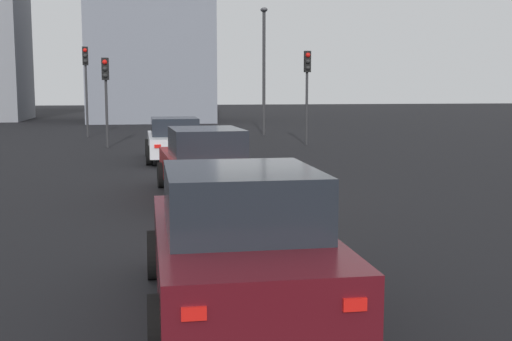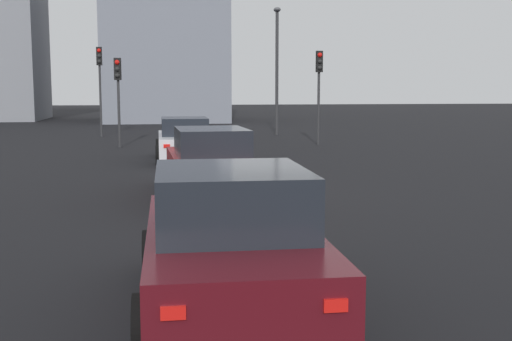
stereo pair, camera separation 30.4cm
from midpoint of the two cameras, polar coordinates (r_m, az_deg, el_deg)
The scene contains 9 objects.
ground_plane at distance 15.18m, azimuth 0.32°, elevation -2.55°, with size 160.00×160.00×0.20m, color black.
car_white_right_lead at distance 22.57m, azimuth -7.54°, elevation 2.70°, with size 4.48×1.97×1.47m.
car_red_right_second at distance 14.95m, azimuth -5.04°, elevation 0.59°, with size 4.88×2.11×1.58m.
car_maroon_right_third at distance 7.29m, azimuth -2.69°, elevation -6.34°, with size 4.35×2.07×1.63m.
traffic_light_near_left at distance 27.66m, azimuth -13.32°, elevation 7.45°, with size 0.32×0.29×3.69m.
traffic_light_near_right at distance 28.30m, azimuth 4.20°, elevation 8.10°, with size 0.32×0.29×4.04m.
traffic_light_far_left at distance 33.79m, azimuth -14.91°, elevation 8.26°, with size 0.32×0.29×4.49m.
street_lamp_kerbside at distance 34.18m, azimuth 0.44°, elevation 9.67°, with size 0.56×0.36×6.57m.
building_facade_left at distance 50.22m, azimuth -9.49°, elevation 12.12°, with size 10.07×8.92×13.64m, color gray.
Camera 1 is at (-14.69, 2.87, 2.49)m, focal length 45.75 mm.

